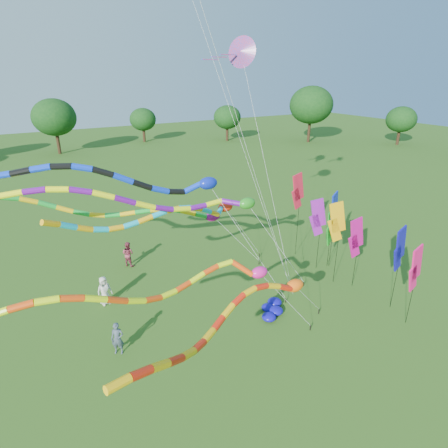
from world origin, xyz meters
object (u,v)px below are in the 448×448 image
blue_nylon_heap (272,311)px  tube_kite_red (246,310)px  person_b (118,339)px  tube_kite_orange (182,284)px  person_a (104,291)px  person_c (128,254)px

blue_nylon_heap → tube_kite_red: bearing=-140.1°
blue_nylon_heap → person_b: (-7.82, 1.18, 0.57)m
tube_kite_orange → tube_kite_red: bearing=-29.7°
person_a → person_c: bearing=45.4°
person_b → person_c: bearing=100.9°
tube_kite_red → person_c: size_ratio=6.88×
tube_kite_red → person_b: 6.58m
blue_nylon_heap → person_a: 9.17m
tube_kite_orange → person_b: (-1.86, 3.27, -3.99)m
person_a → person_c: 4.41m
tube_kite_orange → blue_nylon_heap: size_ratio=8.09×
tube_kite_red → person_a: tube_kite_red is taller
tube_kite_orange → person_c: tube_kite_orange is taller
person_b → person_c: size_ratio=0.94×
blue_nylon_heap → person_b: 7.93m
person_b → tube_kite_red: bearing=-17.4°
person_c → person_a: bearing=108.9°
tube_kite_red → blue_nylon_heap: (3.89, 3.25, -3.42)m
person_a → person_c: (2.44, 3.67, 0.01)m
blue_nylon_heap → person_b: person_b is taller
tube_kite_orange → person_a: bearing=100.2°
person_a → person_b: size_ratio=1.05×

